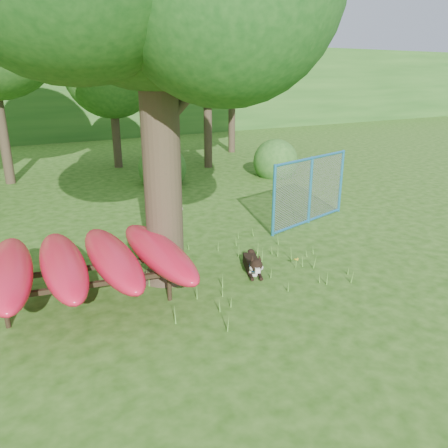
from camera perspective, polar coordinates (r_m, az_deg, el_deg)
ground at (r=8.32m, az=2.95°, el=-9.09°), size 80.00×80.00×0.00m
wooden_post at (r=9.43m, az=-6.45°, el=-0.78°), size 0.38×0.14×1.42m
kayak_rack at (r=8.00m, az=-17.36°, el=-4.66°), size 3.34×3.55×1.08m
husky_dog at (r=9.10m, az=3.85°, el=-5.32°), size 0.63×1.05×0.51m
fence_section at (r=12.17m, az=11.20°, el=4.35°), size 3.09×0.85×3.08m
wildflower_clump at (r=9.43m, az=9.42°, el=-4.67°), size 0.10×0.11×0.22m
bg_tree_c at (r=19.94m, az=-14.53°, el=18.87°), size 4.00×4.00×6.12m
bg_tree_d at (r=19.43m, az=-2.24°, el=22.32°), size 4.80×4.80×7.50m
bg_tree_e at (r=23.51m, az=1.08°, el=22.08°), size 4.60×4.60×7.55m
shrub_right at (r=18.07m, az=6.68°, el=6.24°), size 1.80×1.80×1.80m
shrub_mid at (r=16.77m, az=-7.96°, el=5.21°), size 1.80×1.80×1.80m
wooded_hillside at (r=34.41m, az=-24.04°, el=15.78°), size 80.00×12.00×6.00m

